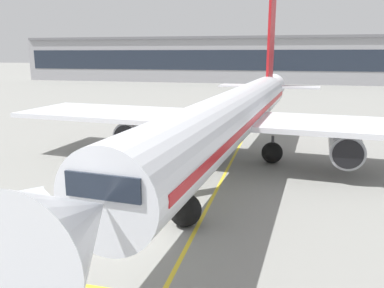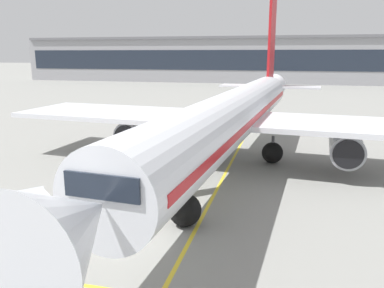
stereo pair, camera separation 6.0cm
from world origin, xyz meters
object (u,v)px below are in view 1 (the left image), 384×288
object	(u,v)px
safety_cone_wingtip	(166,161)
baggage_cart_lead	(87,199)
parked_airplane	(237,114)
ground_crew_marshaller	(155,184)
baggage_cart_second	(28,211)
ground_crew_by_carts	(163,187)
safety_cone_engine_keepout	(179,158)
ground_crew_by_loader	(111,194)
belt_loader	(144,185)
safety_cone_nose_mark	(144,176)

from	to	relation	value
safety_cone_wingtip	baggage_cart_lead	bearing A→B (deg)	-95.89
parked_airplane	ground_crew_marshaller	size ratio (longest dim) A/B	26.09
parked_airplane	baggage_cart_lead	size ratio (longest dim) A/B	17.65
baggage_cart_lead	safety_cone_wingtip	xyz separation A→B (m)	(1.04, 10.06, -0.69)
baggage_cart_second	ground_crew_by_carts	distance (m)	7.01
baggage_cart_lead	baggage_cart_second	world-z (taller)	same
ground_crew_by_carts	safety_cone_engine_keepout	bearing A→B (deg)	99.57
parked_airplane	baggage_cart_lead	distance (m)	13.71
baggage_cart_second	safety_cone_wingtip	world-z (taller)	baggage_cart_second
baggage_cart_second	parked_airplane	bearing A→B (deg)	60.02
parked_airplane	ground_crew_by_loader	bearing A→B (deg)	-115.46
parked_airplane	ground_crew_by_loader	distance (m)	12.49
belt_loader	ground_crew_marshaller	world-z (taller)	belt_loader
belt_loader	baggage_cart_second	size ratio (longest dim) A/B	1.74
ground_crew_marshaller	ground_crew_by_loader	bearing A→B (deg)	-128.57
ground_crew_by_loader	safety_cone_nose_mark	world-z (taller)	ground_crew_by_loader
ground_crew_by_loader	baggage_cart_second	bearing A→B (deg)	-133.38
ground_crew_marshaller	safety_cone_nose_mark	distance (m)	3.82
belt_loader	parked_airplane	bearing A→B (deg)	65.74
ground_crew_by_carts	safety_cone_nose_mark	size ratio (longest dim) A/B	2.90
safety_cone_engine_keepout	safety_cone_nose_mark	world-z (taller)	safety_cone_engine_keepout
belt_loader	ground_crew_by_loader	xyz separation A→B (m)	(-1.13, -1.90, 0.06)
ground_crew_marshaller	safety_cone_nose_mark	world-z (taller)	ground_crew_marshaller
ground_crew_by_carts	safety_cone_wingtip	bearing A→B (deg)	106.41
safety_cone_nose_mark	safety_cone_engine_keepout	bearing A→B (deg)	77.59
baggage_cart_lead	safety_cone_nose_mark	world-z (taller)	baggage_cart_lead
ground_crew_by_loader	safety_cone_engine_keepout	size ratio (longest dim) A/B	2.36
baggage_cart_lead	ground_crew_by_loader	bearing A→B (deg)	48.46
baggage_cart_second	safety_cone_nose_mark	world-z (taller)	baggage_cart_second
ground_crew_marshaller	safety_cone_wingtip	distance (m)	7.14
parked_airplane	ground_crew_by_carts	bearing A→B (deg)	-107.22
baggage_cart_lead	safety_cone_nose_mark	xyz separation A→B (m)	(0.71, 6.38, -0.71)
belt_loader	ground_crew_by_carts	size ratio (longest dim) A/B	2.58
parked_airplane	belt_loader	size ratio (longest dim) A/B	10.13
ground_crew_marshaller	safety_cone_nose_mark	size ratio (longest dim) A/B	2.90
safety_cone_engine_keepout	safety_cone_nose_mark	bearing A→B (deg)	-102.41
parked_airplane	baggage_cart_second	xyz separation A→B (m)	(-8.07, -13.99, -2.83)
belt_loader	safety_cone_engine_keepout	size ratio (longest dim) A/B	6.07
ground_crew_marshaller	safety_cone_engine_keepout	size ratio (longest dim) A/B	2.36
ground_crew_by_loader	belt_loader	bearing A→B (deg)	59.10
baggage_cart_second	belt_loader	bearing A→B (deg)	50.96
belt_loader	ground_crew_by_loader	bearing A→B (deg)	-120.90
safety_cone_nose_mark	baggage_cart_second	bearing A→B (deg)	-107.73
belt_loader	safety_cone_engine_keepout	bearing A→B (deg)	91.52
baggage_cart_lead	ground_crew_marshaller	bearing A→B (deg)	50.48
ground_crew_by_loader	safety_cone_wingtip	bearing A→B (deg)	88.88
baggage_cart_second	safety_cone_wingtip	distance (m)	12.48
parked_airplane	ground_crew_by_carts	world-z (taller)	parked_airplane
belt_loader	safety_cone_wingtip	size ratio (longest dim) A/B	7.00
parked_airplane	belt_loader	xyz separation A→B (m)	(-4.10, -9.09, -2.90)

